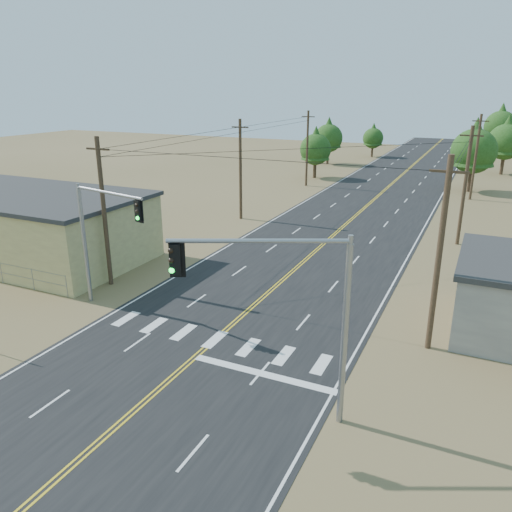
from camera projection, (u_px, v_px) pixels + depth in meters
The scene contains 17 objects.
ground at pixel (117, 427), 20.01m from camera, with size 220.00×220.00×0.00m, color olive.
road at pixel (333, 235), 45.74m from camera, with size 15.00×200.00×0.02m, color black.
building_left at pixel (21, 225), 39.64m from camera, with size 20.00×10.00×5.00m, color #C9BE74.
utility_pole_left_near at pixel (104, 212), 32.87m from camera, with size 1.80×0.30×10.00m.
utility_pole_left_mid at pixel (240, 169), 50.03m from camera, with size 1.80×0.30×10.00m.
utility_pole_left_far at pixel (307, 148), 67.18m from camera, with size 1.80×0.30×10.00m.
utility_pole_right_near at pixel (439, 255), 24.45m from camera, with size 1.80×0.30×10.00m.
utility_pole_right_mid at pixel (465, 186), 41.61m from camera, with size 1.80×0.30×10.00m.
utility_pole_right_far at pixel (476, 157), 58.76m from camera, with size 1.80×0.30×10.00m.
signal_mast_left at pixel (99, 228), 29.28m from camera, with size 5.64×1.49×7.53m.
signal_mast_right at pixel (295, 300), 18.64m from camera, with size 6.19×3.08×7.90m.
tree_left_near at pixel (316, 146), 73.37m from camera, with size 4.57×4.57×7.61m.
tree_left_mid at pixel (329, 135), 86.66m from camera, with size 4.86×4.86×8.11m.
tree_left_far at pixel (373, 136), 95.99m from camera, with size 3.87×3.87×6.46m.
tree_right_near at pixel (474, 147), 63.12m from camera, with size 5.65×5.65×9.42m.
tree_right_mid at pixel (506, 138), 75.98m from camera, with size 5.42×5.42×9.03m.
tree_right_far at pixel (501, 123), 97.67m from camera, with size 6.06×6.06×10.10m.
Camera 1 is at (12.17, -12.80, 12.93)m, focal length 35.00 mm.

